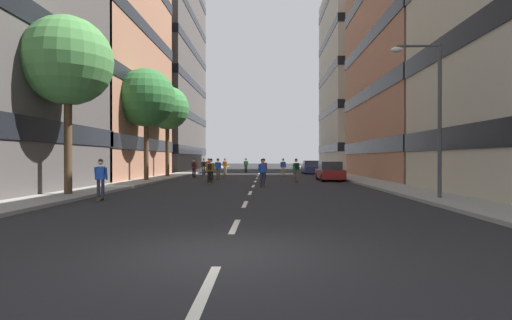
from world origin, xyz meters
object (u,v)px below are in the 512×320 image
at_px(street_tree_mid, 167,108).
at_px(skater_5, 283,166).
at_px(skater_0, 218,166).
at_px(skater_10, 246,165).
at_px(skater_11, 296,169).
at_px(skater_7, 262,171).
at_px(skater_9, 225,166).
at_px(skater_8, 194,167).
at_px(skater_13, 210,169).
at_px(skater_4, 211,168).
at_px(skater_12, 218,168).
at_px(skater_2, 204,166).
at_px(street_tree_near, 146,98).
at_px(street_tree_far, 68,61).
at_px(parked_car_mid, 311,168).
at_px(streetlamp_right, 431,103).
at_px(skater_6, 264,168).
at_px(skater_3, 208,165).
at_px(parked_car_near, 330,172).
at_px(skater_1, 101,177).

distance_m(street_tree_mid, skater_5, 12.48).
distance_m(skater_0, skater_10, 11.27).
bearing_deg(skater_11, street_tree_mid, 149.83).
distance_m(skater_7, skater_9, 18.61).
relative_size(skater_5, skater_11, 1.00).
xyz_separation_m(skater_8, skater_13, (2.61, -8.20, 0.00)).
height_order(skater_4, skater_13, same).
bearing_deg(skater_12, skater_4, -91.55).
relative_size(skater_2, skater_11, 1.00).
relative_size(street_tree_near, street_tree_far, 1.04).
bearing_deg(skater_4, parked_car_mid, 58.83).
height_order(skater_0, skater_10, same).
xyz_separation_m(street_tree_far, skater_13, (5.29, 9.29, -5.29)).
relative_size(street_tree_near, skater_7, 4.81).
distance_m(skater_7, skater_11, 5.62).
distance_m(street_tree_near, skater_11, 12.73).
height_order(streetlamp_right, skater_9, streetlamp_right).
bearing_deg(skater_6, skater_7, -90.36).
distance_m(street_tree_mid, skater_4, 9.82).
xyz_separation_m(parked_car_mid, skater_13, (-9.06, -18.22, 0.32)).
distance_m(streetlamp_right, skater_7, 11.28).
bearing_deg(streetlamp_right, skater_7, 131.62).
relative_size(street_tree_near, skater_3, 4.81).
distance_m(parked_car_mid, skater_7, 21.40).
relative_size(street_tree_mid, skater_2, 4.71).
distance_m(street_tree_mid, skater_7, 15.76).
bearing_deg(skater_5, street_tree_mid, -166.97).
bearing_deg(skater_5, skater_4, -123.35).
bearing_deg(parked_car_near, street_tree_near, -173.21).
xyz_separation_m(streetlamp_right, skater_1, (-14.08, -0.05, -3.15)).
height_order(street_tree_mid, skater_6, street_tree_mid).
bearing_deg(street_tree_mid, skater_6, -24.81).
bearing_deg(skater_11, street_tree_far, -134.28).
relative_size(skater_1, skater_12, 1.00).
bearing_deg(skater_7, skater_10, 95.51).
bearing_deg(skater_0, skater_5, 18.03).
distance_m(street_tree_far, skater_12, 17.24).
height_order(street_tree_near, skater_12, street_tree_near).
relative_size(skater_1, skater_7, 1.00).
bearing_deg(skater_7, skater_1, -130.24).
xyz_separation_m(street_tree_far, skater_5, (10.92, 21.03, -5.32)).
xyz_separation_m(street_tree_far, skater_2, (2.70, 22.98, -5.32)).
distance_m(skater_1, skater_7, 10.67).
relative_size(skater_0, skater_6, 1.00).
relative_size(parked_car_mid, skater_2, 2.47).
xyz_separation_m(skater_2, skater_3, (-0.30, 5.38, 0.00)).
distance_m(streetlamp_right, skater_2, 27.96).
distance_m(skater_3, skater_11, 18.89).
distance_m(street_tree_near, street_tree_mid, 6.52).
relative_size(skater_10, skater_11, 1.00).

